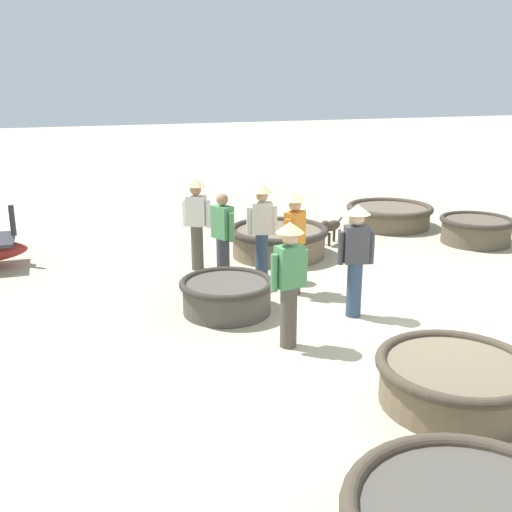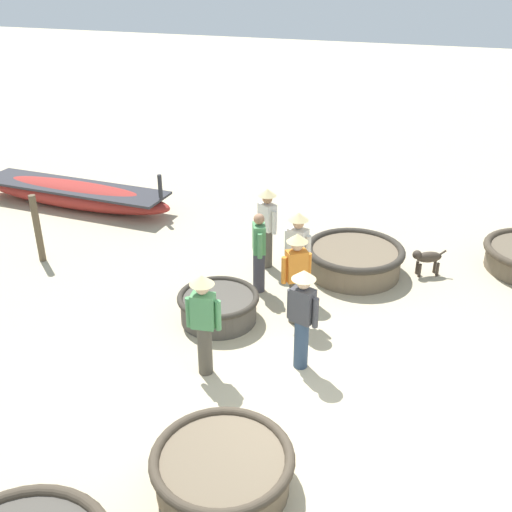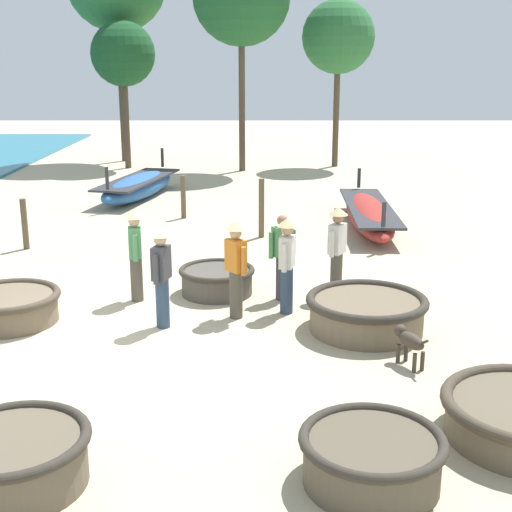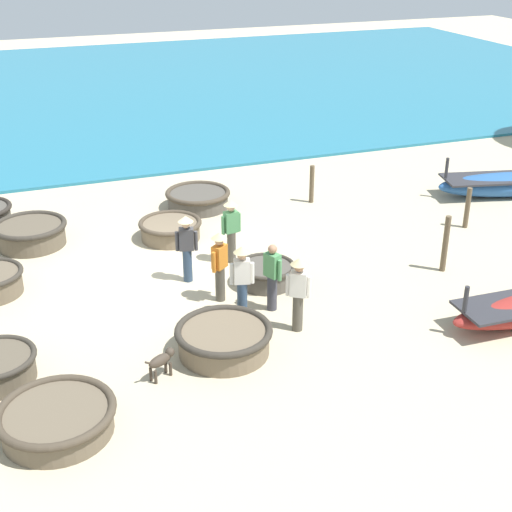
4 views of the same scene
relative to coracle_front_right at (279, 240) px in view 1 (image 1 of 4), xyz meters
The scene contains 13 objects.
ground_plane 4.20m from the coracle_front_right, behind, with size 80.00×80.00×0.00m, color #BCAD8C.
coracle_front_right is the anchor object (origin of this frame).
coracle_weathered 4.31m from the coracle_front_right, 97.79° to the right, with size 1.52×1.52×0.55m.
coracle_beside_post 3.11m from the coracle_front_right, 143.35° to the left, with size 1.41×1.41×0.51m.
coracle_front_left 3.64m from the coracle_front_right, 68.09° to the right, with size 2.02×2.02×0.51m.
coracle_nearest 5.88m from the coracle_front_right, behind, with size 1.71×1.71×0.52m.
fisherman_hauling 3.35m from the coracle_front_right, behind, with size 0.36×0.51×1.67m.
fisherman_crouching 2.08m from the coracle_front_right, 130.22° to the left, with size 0.49×0.34×1.57m.
fisherman_standing_left 1.86m from the coracle_front_right, 99.93° to the left, with size 0.37×0.46×1.67m.
fisherman_by_coracle 1.63m from the coracle_front_right, 146.53° to the left, with size 0.36×0.52×1.67m.
fisherman_with_hat 2.28m from the coracle_front_right, 164.17° to the left, with size 0.38×0.44×1.67m.
fisherman_standing_right 4.23m from the coracle_front_right, 159.43° to the left, with size 0.36×0.53×1.67m.
dog 1.41m from the coracle_front_right, 73.43° to the right, with size 0.41×0.63×0.55m.
Camera 1 is at (-6.31, 4.65, 3.36)m, focal length 42.00 mm.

